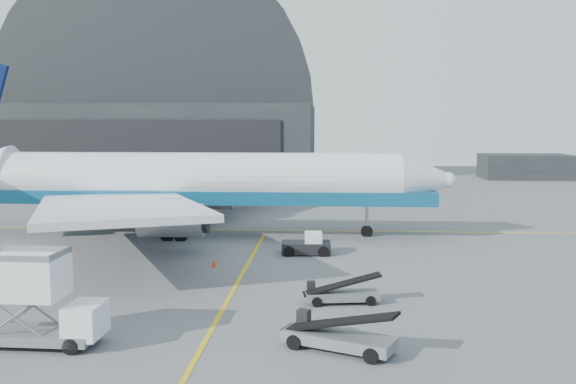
# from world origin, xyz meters

# --- Properties ---
(ground) EXTENTS (200.00, 200.00, 0.00)m
(ground) POSITION_xyz_m (0.00, 0.00, 0.00)
(ground) COLOR #565659
(ground) RESTS_ON ground
(taxi_lines) EXTENTS (80.00, 42.12, 0.02)m
(taxi_lines) POSITION_xyz_m (0.00, 12.67, 0.01)
(taxi_lines) COLOR gold
(taxi_lines) RESTS_ON ground
(hangar) EXTENTS (50.00, 28.30, 28.00)m
(hangar) POSITION_xyz_m (-22.00, 64.95, 9.54)
(hangar) COLOR black
(hangar) RESTS_ON ground
(distant_bldg_a) EXTENTS (14.00, 8.00, 4.00)m
(distant_bldg_a) POSITION_xyz_m (38.00, 72.00, 0.00)
(distant_bldg_a) COLOR black
(distant_bldg_a) RESTS_ON ground
(airliner) EXTENTS (46.26, 44.85, 16.23)m
(airliner) POSITION_xyz_m (-7.05, 17.48, 4.54)
(airliner) COLOR white
(airliner) RESTS_ON ground
(catering_truck) EXTENTS (5.78, 2.33, 3.94)m
(catering_truck) POSITION_xyz_m (-7.38, -9.66, 1.99)
(catering_truck) COLOR slate
(catering_truck) RESTS_ON ground
(pushback_tug) EXTENTS (3.63, 2.23, 1.64)m
(pushback_tug) POSITION_xyz_m (3.95, 10.13, 0.62)
(pushback_tug) COLOR black
(pushback_tug) RESTS_ON ground
(belt_loader_a) EXTENTS (4.27, 1.94, 1.60)m
(belt_loader_a) POSITION_xyz_m (6.14, -2.33, 0.49)
(belt_loader_a) COLOR slate
(belt_loader_a) RESTS_ON ground
(belt_loader_b) EXTENTS (5.10, 3.43, 1.95)m
(belt_loader_b) POSITION_xyz_m (5.86, -9.43, 0.60)
(belt_loader_b) COLOR slate
(belt_loader_b) RESTS_ON ground
(traffic_cone) EXTENTS (0.34, 0.34, 0.49)m
(traffic_cone) POSITION_xyz_m (-2.17, 5.66, 0.23)
(traffic_cone) COLOR #F03207
(traffic_cone) RESTS_ON ground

